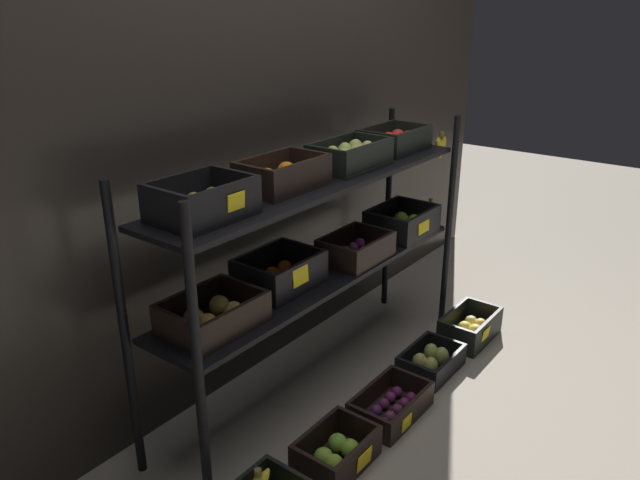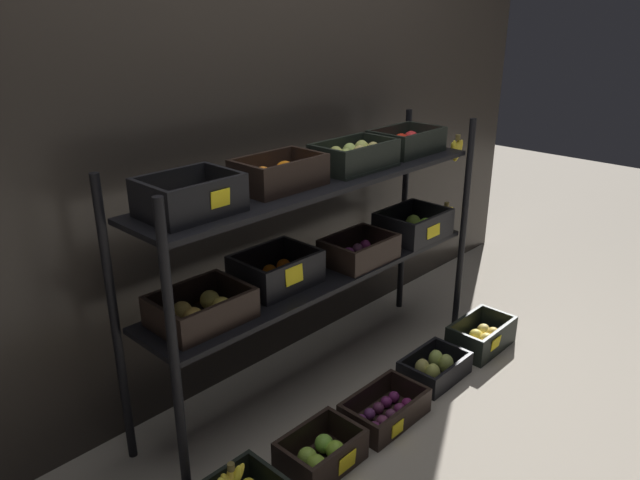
{
  "view_description": "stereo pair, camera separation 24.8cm",
  "coord_description": "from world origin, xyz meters",
  "px_view_note": "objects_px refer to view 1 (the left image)",
  "views": [
    {
      "loc": [
        -1.83,
        -1.41,
        1.58
      ],
      "look_at": [
        0.0,
        0.0,
        0.68
      ],
      "focal_mm": 34.04,
      "sensor_mm": 36.0,
      "label": 1
    },
    {
      "loc": [
        -1.67,
        -1.59,
        1.58
      ],
      "look_at": [
        0.0,
        0.0,
        0.68
      ],
      "focal_mm": 34.04,
      "sensor_mm": 36.0,
      "label": 2
    }
  ],
  "objects_px": {
    "crate_ground_apple_green": "(336,453)",
    "crate_ground_apple_gold": "(470,329)",
    "crate_ground_plum": "(391,406)",
    "crate_ground_pear": "(431,361)",
    "display_rack": "(323,221)"
  },
  "relations": [
    {
      "from": "crate_ground_apple_green",
      "to": "crate_ground_apple_gold",
      "type": "height_order",
      "value": "crate_ground_apple_gold"
    },
    {
      "from": "display_rack",
      "to": "crate_ground_apple_green",
      "type": "distance_m",
      "value": 0.89
    },
    {
      "from": "crate_ground_apple_green",
      "to": "crate_ground_pear",
      "type": "height_order",
      "value": "crate_ground_apple_green"
    },
    {
      "from": "crate_ground_apple_green",
      "to": "crate_ground_pear",
      "type": "bearing_deg",
      "value": 1.17
    },
    {
      "from": "crate_ground_apple_green",
      "to": "crate_ground_plum",
      "type": "xyz_separation_m",
      "value": [
        0.37,
        -0.01,
        -0.01
      ]
    },
    {
      "from": "display_rack",
      "to": "crate_ground_plum",
      "type": "bearing_deg",
      "value": -95.39
    },
    {
      "from": "crate_ground_apple_green",
      "to": "crate_ground_plum",
      "type": "distance_m",
      "value": 0.37
    },
    {
      "from": "crate_ground_plum",
      "to": "crate_ground_apple_gold",
      "type": "xyz_separation_m",
      "value": [
        0.77,
        0.0,
        0.01
      ]
    },
    {
      "from": "crate_ground_apple_green",
      "to": "crate_ground_pear",
      "type": "relative_size",
      "value": 0.98
    },
    {
      "from": "crate_ground_apple_green",
      "to": "crate_ground_apple_gold",
      "type": "distance_m",
      "value": 1.14
    },
    {
      "from": "display_rack",
      "to": "crate_ground_pear",
      "type": "distance_m",
      "value": 0.87
    },
    {
      "from": "crate_ground_plum",
      "to": "display_rack",
      "type": "bearing_deg",
      "value": 84.61
    },
    {
      "from": "display_rack",
      "to": "crate_ground_pear",
      "type": "bearing_deg",
      "value": -44.71
    },
    {
      "from": "crate_ground_apple_green",
      "to": "crate_ground_plum",
      "type": "bearing_deg",
      "value": -1.23
    },
    {
      "from": "display_rack",
      "to": "crate_ground_pear",
      "type": "relative_size",
      "value": 5.78
    }
  ]
}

